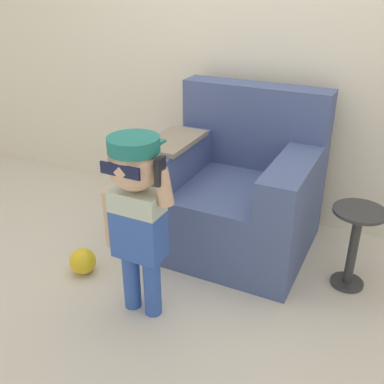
# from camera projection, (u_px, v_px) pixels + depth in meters

# --- Properties ---
(ground_plane) EXTENTS (10.00, 10.00, 0.00)m
(ground_plane) POSITION_uv_depth(u_px,v_px,m) (210.00, 249.00, 2.97)
(ground_plane) COLOR beige
(wall_back) EXTENTS (10.00, 0.05, 2.60)m
(wall_back) POSITION_uv_depth(u_px,v_px,m) (256.00, 31.00, 2.94)
(wall_back) COLOR beige
(wall_back) RESTS_ON ground_plane
(armchair) EXTENTS (1.00, 0.88, 1.01)m
(armchair) POSITION_uv_depth(u_px,v_px,m) (236.00, 192.00, 2.90)
(armchair) COLOR #475684
(armchair) RESTS_ON ground_plane
(person_child) EXTENTS (0.40, 0.30, 0.98)m
(person_child) POSITION_uv_depth(u_px,v_px,m) (137.00, 202.00, 2.16)
(person_child) COLOR #3356AD
(person_child) RESTS_ON ground_plane
(side_table) EXTENTS (0.29, 0.29, 0.49)m
(side_table) POSITION_uv_depth(u_px,v_px,m) (354.00, 241.00, 2.51)
(side_table) COLOR #333333
(side_table) RESTS_ON ground_plane
(toy_ball) EXTENTS (0.16, 0.16, 0.16)m
(toy_ball) POSITION_uv_depth(u_px,v_px,m) (83.00, 261.00, 2.71)
(toy_ball) COLOR yellow
(toy_ball) RESTS_ON ground_plane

